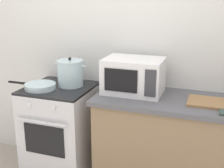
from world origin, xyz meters
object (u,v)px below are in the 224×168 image
Objects in this scene: stove at (61,132)px; cutting_board at (211,103)px; stock_pot at (70,73)px; microwave at (134,76)px; frying_pan at (40,86)px.

cutting_board is at bearing 0.05° from stove.
stock_pot is 0.61m from microwave.
cutting_board is (1.35, 0.00, 0.47)m from stove.
cutting_board is (0.65, -0.08, -0.14)m from microwave.
cutting_board is (1.26, -0.07, -0.11)m from stock_pot.
microwave is at bearing 12.76° from frying_pan.
frying_pan is (-0.22, -0.18, -0.10)m from stock_pot.
stove is 1.43m from cutting_board.
frying_pan reaches higher than cutting_board.
stock_pot is 1.27m from cutting_board.
stock_pot is at bearing 41.52° from stove.
microwave is at bearing 6.51° from stove.
microwave is 0.67m from cutting_board.
microwave is at bearing 173.19° from cutting_board.
stock_pot is at bearing -179.71° from microwave.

